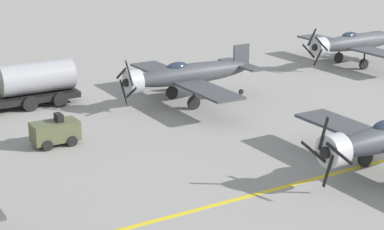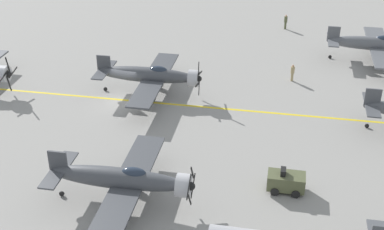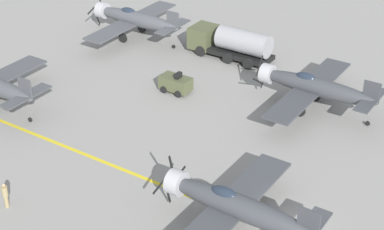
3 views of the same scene
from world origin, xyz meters
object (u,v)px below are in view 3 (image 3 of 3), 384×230
(airplane_mid_right, at_px, (314,87))
(ground_crew_inspecting, at_px, (5,194))
(airplane_mid_center, at_px, (235,206))
(fuel_tanker, at_px, (231,42))
(tow_tractor, at_px, (176,83))
(airplane_far_right, at_px, (135,19))

(airplane_mid_right, height_order, ground_crew_inspecting, airplane_mid_right)
(airplane_mid_center, xyz_separation_m, fuel_tanker, (21.13, 12.62, -0.50))
(airplane_mid_right, distance_m, ground_crew_inspecting, 24.31)
(airplane_mid_center, distance_m, fuel_tanker, 24.62)
(airplane_mid_center, height_order, tow_tractor, airplane_mid_center)
(airplane_far_right, bearing_deg, tow_tractor, -114.17)
(airplane_mid_right, bearing_deg, ground_crew_inspecting, 158.89)
(airplane_mid_right, distance_m, airplane_mid_center, 16.43)
(fuel_tanker, distance_m, tow_tractor, 8.35)
(ground_crew_inspecting, bearing_deg, airplane_mid_center, -66.83)
(airplane_mid_right, relative_size, airplane_far_right, 1.00)
(tow_tractor, bearing_deg, fuel_tanker, -2.25)
(airplane_far_right, xyz_separation_m, airplane_mid_center, (-20.00, -22.72, 0.00))
(airplane_mid_right, xyz_separation_m, ground_crew_inspecting, (-21.82, 10.66, -1.06))
(airplane_mid_right, distance_m, airplane_far_right, 20.72)
(airplane_mid_right, bearing_deg, tow_tractor, 112.92)
(airplane_mid_center, height_order, fuel_tanker, airplane_mid_center)
(airplane_mid_center, xyz_separation_m, tow_tractor, (12.82, 12.95, -1.22))
(airplane_mid_right, distance_m, fuel_tanker, 11.39)
(ground_crew_inspecting, bearing_deg, airplane_far_right, 20.83)
(airplane_far_right, relative_size, fuel_tanker, 1.50)
(airplane_mid_right, distance_m, tow_tractor, 11.23)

